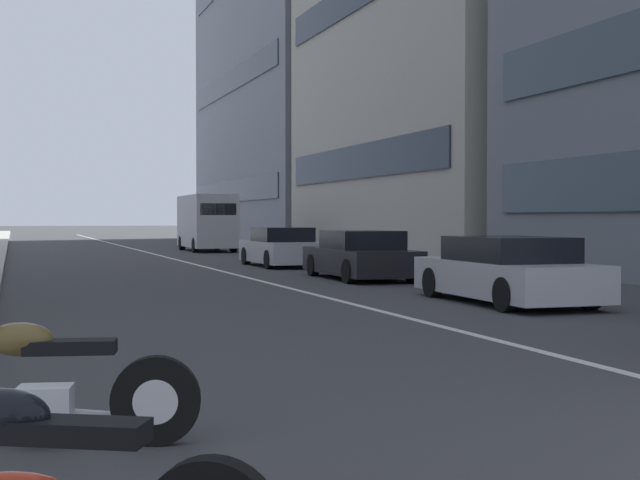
# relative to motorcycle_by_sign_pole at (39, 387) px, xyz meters

# --- Properties ---
(lane_centre_stripe) EXTENTS (110.00, 0.16, 0.01)m
(lane_centre_stripe) POSITION_rel_motorcycle_by_sign_pole_xyz_m (31.10, -5.98, -0.44)
(lane_centre_stripe) COLOR silver
(lane_centre_stripe) RESTS_ON ground
(motorcycle_by_sign_pole) EXTENTS (0.73, 2.18, 1.48)m
(motorcycle_by_sign_pole) POSITION_rel_motorcycle_by_sign_pole_xyz_m (0.00, 0.00, 0.00)
(motorcycle_by_sign_pole) COLOR black
(motorcycle_by_sign_pole) RESTS_ON ground
(car_lead_in_lane) EXTENTS (4.75, 2.06, 1.29)m
(car_lead_in_lane) POSITION_rel_motorcycle_by_sign_pole_xyz_m (8.40, -8.88, 0.18)
(car_lead_in_lane) COLOR #B7B7BC
(car_lead_in_lane) RESTS_ON ground
(car_approaching_light) EXTENTS (4.71, 2.04, 1.31)m
(car_approaching_light) POSITION_rel_motorcycle_by_sign_pole_xyz_m (15.66, -8.74, 0.17)
(car_approaching_light) COLOR black
(car_approaching_light) RESTS_ON ground
(car_far_down_avenue) EXTENTS (4.53, 1.88, 1.34)m
(car_far_down_avenue) POSITION_rel_motorcycle_by_sign_pole_xyz_m (22.45, -8.52, 0.18)
(car_far_down_avenue) COLOR #B7B7BC
(car_far_down_avenue) RESTS_ON ground
(delivery_van_ahead) EXTENTS (5.95, 2.21, 2.80)m
(delivery_van_ahead) POSITION_rel_motorcycle_by_sign_pole_xyz_m (37.29, -9.06, 1.05)
(delivery_van_ahead) COLOR #B7B7BC
(delivery_van_ahead) RESTS_ON ground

